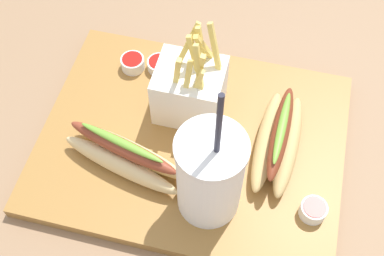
{
  "coord_description": "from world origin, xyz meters",
  "views": [
    {
      "loc": [
        0.09,
        -0.37,
        0.65
      ],
      "look_at": [
        0.0,
        0.0,
        0.05
      ],
      "focal_mm": 46.32,
      "sensor_mm": 36.0,
      "label": 1
    }
  ],
  "objects_px": {
    "ketchup_cup_3": "(313,210)",
    "hot_dog_2": "(124,155)",
    "fries_basket": "(190,89)",
    "ketchup_cup_2": "(159,64)",
    "ketchup_cup_1": "(133,63)",
    "hot_dog_1": "(278,140)",
    "soda_cup": "(210,175)"
  },
  "relations": [
    {
      "from": "ketchup_cup_3",
      "to": "hot_dog_2",
      "type": "bearing_deg",
      "value": 177.29
    },
    {
      "from": "fries_basket",
      "to": "ketchup_cup_2",
      "type": "bearing_deg",
      "value": 136.4
    },
    {
      "from": "fries_basket",
      "to": "hot_dog_2",
      "type": "distance_m",
      "value": 0.14
    },
    {
      "from": "fries_basket",
      "to": "ketchup_cup_1",
      "type": "relative_size",
      "value": 4.07
    },
    {
      "from": "hot_dog_1",
      "to": "ketchup_cup_1",
      "type": "height_order",
      "value": "hot_dog_1"
    },
    {
      "from": "hot_dog_1",
      "to": "ketchup_cup_2",
      "type": "distance_m",
      "value": 0.23
    },
    {
      "from": "hot_dog_2",
      "to": "ketchup_cup_1",
      "type": "xyz_separation_m",
      "value": [
        -0.04,
        0.17,
        -0.01
      ]
    },
    {
      "from": "hot_dog_1",
      "to": "ketchup_cup_1",
      "type": "distance_m",
      "value": 0.27
    },
    {
      "from": "soda_cup",
      "to": "hot_dog_2",
      "type": "relative_size",
      "value": 1.26
    },
    {
      "from": "hot_dog_2",
      "to": "soda_cup",
      "type": "bearing_deg",
      "value": -12.21
    },
    {
      "from": "soda_cup",
      "to": "hot_dog_2",
      "type": "xyz_separation_m",
      "value": [
        -0.13,
        0.03,
        -0.05
      ]
    },
    {
      "from": "hot_dog_1",
      "to": "hot_dog_2",
      "type": "height_order",
      "value": "same"
    },
    {
      "from": "ketchup_cup_2",
      "to": "ketchup_cup_1",
      "type": "bearing_deg",
      "value": -168.79
    },
    {
      "from": "soda_cup",
      "to": "ketchup_cup_3",
      "type": "xyz_separation_m",
      "value": [
        0.14,
        0.01,
        -0.06
      ]
    },
    {
      "from": "hot_dog_2",
      "to": "ketchup_cup_1",
      "type": "relative_size",
      "value": 5.01
    },
    {
      "from": "hot_dog_1",
      "to": "hot_dog_2",
      "type": "xyz_separation_m",
      "value": [
        -0.2,
        -0.08,
        0.0
      ]
    },
    {
      "from": "ketchup_cup_1",
      "to": "ketchup_cup_2",
      "type": "bearing_deg",
      "value": 11.21
    },
    {
      "from": "ketchup_cup_2",
      "to": "hot_dog_2",
      "type": "bearing_deg",
      "value": -89.35
    },
    {
      "from": "ketchup_cup_3",
      "to": "fries_basket",
      "type": "bearing_deg",
      "value": 147.23
    },
    {
      "from": "soda_cup",
      "to": "ketchup_cup_1",
      "type": "bearing_deg",
      "value": 130.37
    },
    {
      "from": "fries_basket",
      "to": "ketchup_cup_2",
      "type": "height_order",
      "value": "fries_basket"
    },
    {
      "from": "hot_dog_1",
      "to": "ketchup_cup_2",
      "type": "height_order",
      "value": "hot_dog_1"
    },
    {
      "from": "soda_cup",
      "to": "fries_basket",
      "type": "bearing_deg",
      "value": 112.95
    },
    {
      "from": "ketchup_cup_1",
      "to": "soda_cup",
      "type": "bearing_deg",
      "value": -49.63
    },
    {
      "from": "ketchup_cup_1",
      "to": "ketchup_cup_2",
      "type": "height_order",
      "value": "ketchup_cup_1"
    },
    {
      "from": "soda_cup",
      "to": "ketchup_cup_2",
      "type": "relative_size",
      "value": 6.27
    },
    {
      "from": "fries_basket",
      "to": "ketchup_cup_3",
      "type": "height_order",
      "value": "fries_basket"
    },
    {
      "from": "hot_dog_2",
      "to": "ketchup_cup_3",
      "type": "height_order",
      "value": "hot_dog_2"
    },
    {
      "from": "ketchup_cup_3",
      "to": "soda_cup",
      "type": "bearing_deg",
      "value": -174.0
    },
    {
      "from": "hot_dog_2",
      "to": "ketchup_cup_2",
      "type": "xyz_separation_m",
      "value": [
        -0.0,
        0.18,
        -0.02
      ]
    },
    {
      "from": "soda_cup",
      "to": "ketchup_cup_1",
      "type": "xyz_separation_m",
      "value": [
        -0.17,
        0.2,
        -0.06
      ]
    },
    {
      "from": "hot_dog_1",
      "to": "hot_dog_2",
      "type": "distance_m",
      "value": 0.22
    }
  ]
}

